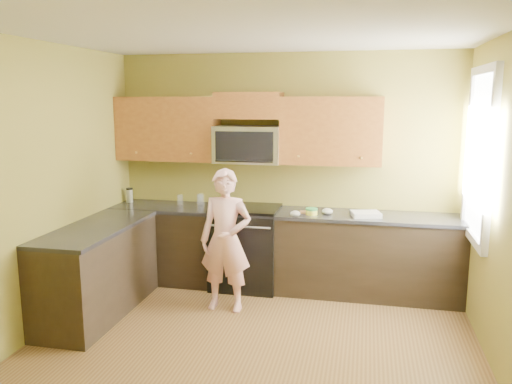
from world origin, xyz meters
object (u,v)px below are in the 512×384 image
(butter_tub, at_px, (312,215))
(travel_mug, at_px, (130,202))
(microwave, at_px, (248,163))
(woman, at_px, (226,240))
(stove, at_px, (246,247))
(frying_pan, at_px, (233,210))

(butter_tub, xyz_separation_m, travel_mug, (-2.27, 0.22, -0.00))
(microwave, distance_m, woman, 1.09)
(stove, relative_size, frying_pan, 1.98)
(frying_pan, bearing_deg, stove, 42.77)
(stove, xyz_separation_m, microwave, (0.00, 0.12, 0.97))
(stove, distance_m, frying_pan, 0.52)
(microwave, distance_m, frying_pan, 0.60)
(stove, bearing_deg, travel_mug, 175.61)
(frying_pan, xyz_separation_m, butter_tub, (0.87, 0.09, -0.03))
(microwave, bearing_deg, travel_mug, -179.63)
(woman, height_order, butter_tub, woman)
(frying_pan, bearing_deg, butter_tub, -13.84)
(woman, bearing_deg, travel_mug, 152.26)
(woman, bearing_deg, frying_pan, 97.26)
(woman, bearing_deg, microwave, 87.94)
(stove, relative_size, woman, 0.64)
(woman, bearing_deg, butter_tub, 37.21)
(woman, xyz_separation_m, butter_tub, (0.82, 0.59, 0.18))
(stove, xyz_separation_m, woman, (-0.05, -0.69, 0.27))
(butter_tub, height_order, travel_mug, travel_mug)
(butter_tub, bearing_deg, microwave, 163.32)
(stove, height_order, travel_mug, travel_mug)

